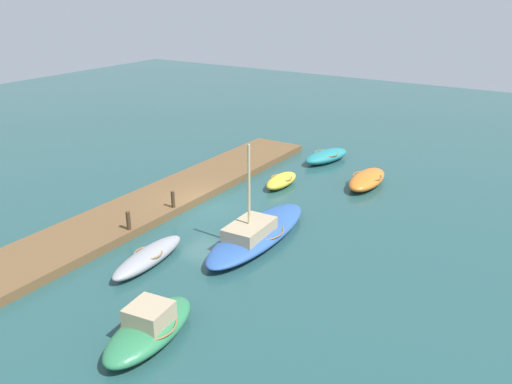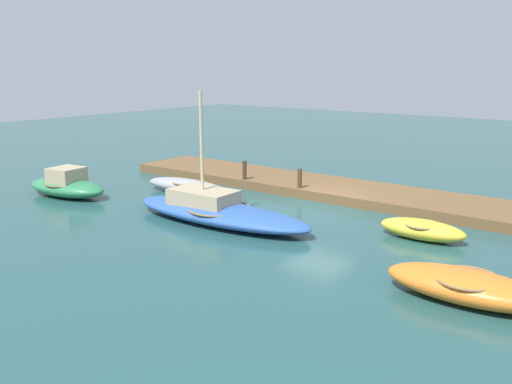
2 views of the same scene
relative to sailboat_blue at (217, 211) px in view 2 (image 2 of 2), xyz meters
The scene contains 9 objects.
ground_plane 4.62m from the sailboat_blue, 112.69° to the right, with size 84.00×84.00×0.00m, color #234C4C.
dock_platform 6.83m from the sailboat_blue, 105.04° to the right, with size 23.06×3.51×0.40m, color brown.
sailboat_blue is the anchor object (origin of this frame).
motorboat_green 7.92m from the sailboat_blue, ahead, with size 4.27×2.24×1.27m.
dinghy_yellow 7.13m from the sailboat_blue, 158.70° to the right, with size 2.86×1.24×0.65m.
rowboat_grey 4.92m from the sailboat_blue, 32.29° to the right, with size 4.29×1.48×0.65m.
rowboat_orange 9.42m from the sailboat_blue, behind, with size 3.97×1.71×0.78m.
mooring_post_west 5.11m from the sailboat_blue, 92.83° to the right, with size 0.19×0.19×0.85m, color #47331E.
mooring_post_mid_west 5.81m from the sailboat_blue, 61.30° to the right, with size 0.20×0.20×0.86m, color #47331E.
Camera 2 is at (-10.99, 18.62, 5.60)m, focal length 38.51 mm.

